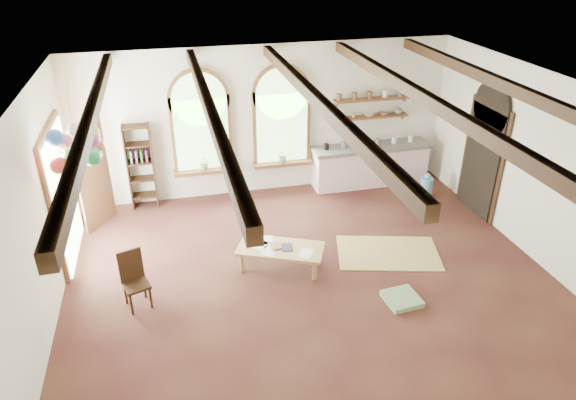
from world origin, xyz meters
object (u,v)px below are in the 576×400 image
object	(u,v)px
balloon_cluster	(77,147)
coffee_table	(281,250)
kitchen_counter	(370,165)
side_chair	(137,291)

from	to	relation	value
balloon_cluster	coffee_table	bearing A→B (deg)	-9.79
kitchen_counter	side_chair	xyz separation A→B (m)	(-5.11, -3.21, -0.21)
kitchen_counter	coffee_table	distance (m)	3.89
kitchen_counter	coffee_table	bearing A→B (deg)	-134.59
coffee_table	side_chair	distance (m)	2.42
kitchen_counter	coffee_table	xyz separation A→B (m)	(-2.73, -2.77, -0.11)
side_chair	balloon_cluster	world-z (taller)	balloon_cluster
kitchen_counter	coffee_table	size ratio (longest dim) A/B	1.68
kitchen_counter	balloon_cluster	bearing A→B (deg)	-158.47
kitchen_counter	balloon_cluster	distance (m)	6.41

